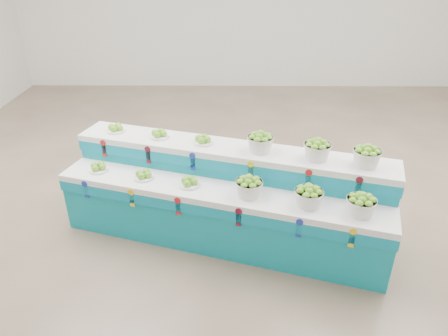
# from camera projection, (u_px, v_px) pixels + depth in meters

# --- Properties ---
(ground) EXTENTS (10.00, 10.00, 0.00)m
(ground) POSITION_uv_depth(u_px,v_px,m) (248.00, 197.00, 5.55)
(ground) COLOR brown
(ground) RESTS_ON ground
(display_stand) EXTENTS (3.73, 1.95, 1.02)m
(display_stand) POSITION_uv_depth(u_px,v_px,m) (224.00, 196.00, 4.61)
(display_stand) COLOR #0D899C
(display_stand) RESTS_ON ground
(plate_lower_left) EXTENTS (0.28, 0.28, 0.10)m
(plate_lower_left) POSITION_uv_depth(u_px,v_px,m) (98.00, 167.00, 4.68)
(plate_lower_left) COLOR white
(plate_lower_left) RESTS_ON display_stand
(plate_lower_mid) EXTENTS (0.28, 0.28, 0.10)m
(plate_lower_mid) POSITION_uv_depth(u_px,v_px,m) (144.00, 174.00, 4.53)
(plate_lower_mid) COLOR white
(plate_lower_mid) RESTS_ON display_stand
(plate_lower_right) EXTENTS (0.28, 0.28, 0.10)m
(plate_lower_right) POSITION_uv_depth(u_px,v_px,m) (189.00, 181.00, 4.38)
(plate_lower_right) COLOR white
(plate_lower_right) RESTS_ON display_stand
(basket_lower_left) EXTENTS (0.35, 0.35, 0.21)m
(basket_lower_left) POSITION_uv_depth(u_px,v_px,m) (249.00, 186.00, 4.18)
(basket_lower_left) COLOR silver
(basket_lower_left) RESTS_ON display_stand
(basket_lower_mid) EXTENTS (0.35, 0.35, 0.21)m
(basket_lower_mid) POSITION_uv_depth(u_px,v_px,m) (309.00, 196.00, 4.03)
(basket_lower_mid) COLOR silver
(basket_lower_mid) RESTS_ON display_stand
(basket_lower_right) EXTENTS (0.35, 0.35, 0.21)m
(basket_lower_right) POSITION_uv_depth(u_px,v_px,m) (361.00, 204.00, 3.90)
(basket_lower_right) COLOR silver
(basket_lower_right) RESTS_ON display_stand
(plate_upper_left) EXTENTS (0.28, 0.28, 0.10)m
(plate_upper_left) POSITION_uv_depth(u_px,v_px,m) (116.00, 128.00, 4.91)
(plate_upper_left) COLOR white
(plate_upper_left) RESTS_ON display_stand
(plate_upper_mid) EXTENTS (0.28, 0.28, 0.10)m
(plate_upper_mid) POSITION_uv_depth(u_px,v_px,m) (159.00, 133.00, 4.76)
(plate_upper_mid) COLOR white
(plate_upper_mid) RESTS_ON display_stand
(plate_upper_right) EXTENTS (0.28, 0.28, 0.10)m
(plate_upper_right) POSITION_uv_depth(u_px,v_px,m) (203.00, 139.00, 4.62)
(plate_upper_right) COLOR white
(plate_upper_right) RESTS_ON display_stand
(basket_upper_left) EXTENTS (0.35, 0.35, 0.21)m
(basket_upper_left) POSITION_uv_depth(u_px,v_px,m) (260.00, 142.00, 4.42)
(basket_upper_left) COLOR silver
(basket_upper_left) RESTS_ON display_stand
(basket_upper_mid) EXTENTS (0.35, 0.35, 0.21)m
(basket_upper_mid) POSITION_uv_depth(u_px,v_px,m) (317.00, 149.00, 4.26)
(basket_upper_mid) COLOR silver
(basket_upper_mid) RESTS_ON display_stand
(basket_upper_right) EXTENTS (0.35, 0.35, 0.21)m
(basket_upper_right) POSITION_uv_depth(u_px,v_px,m) (367.00, 156.00, 4.13)
(basket_upper_right) COLOR silver
(basket_upper_right) RESTS_ON display_stand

